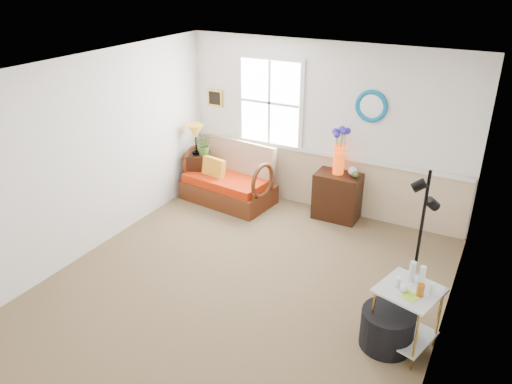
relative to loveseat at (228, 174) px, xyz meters
The scene contains 19 objects.
floor 2.47m from the loveseat, 54.68° to the right, with size 4.50×5.00×0.01m, color brown.
ceiling 3.22m from the loveseat, 54.68° to the right, with size 4.50×5.00×0.01m, color white.
walls 2.56m from the loveseat, 54.68° to the right, with size 4.51×5.01×2.60m.
wainscot 1.49m from the loveseat, 19.79° to the left, with size 4.46×0.02×0.90m, color tan.
chair_rail 1.55m from the loveseat, 19.43° to the left, with size 4.46×0.04×0.06m, color white.
window 1.33m from the loveseat, 44.64° to the left, with size 1.14×0.06×1.44m, color white, non-canonical shape.
picture 1.30m from the loveseat, 135.91° to the left, with size 0.28×0.03×0.28m, color #B2932F.
mirror 2.51m from the loveseat, 13.49° to the left, with size 0.47×0.47×0.07m, color #006D9F.
loveseat is the anchor object (origin of this frame).
throw_pillow 0.24m from the loveseat, 160.56° to the right, with size 0.42×0.11×0.42m, color #BF6303, non-canonical shape.
lamp_stand 0.66m from the loveseat, behind, with size 0.39×0.39×0.69m, color black, non-canonical shape.
table_lamp 0.78m from the loveseat, behind, with size 0.28×0.28×0.51m, color #BD8422, non-canonical shape.
potted_plant 0.61m from the loveseat, 169.77° to the left, with size 0.32×0.35×0.27m, color #40692A.
cabinet 1.80m from the loveseat, ahead, with size 0.68×0.43×0.72m, color black, non-canonical shape.
flower_vase 1.88m from the loveseat, ahead, with size 0.21×0.21×0.72m, color #F3440A, non-canonical shape.
side_table 3.95m from the loveseat, 31.99° to the right, with size 0.56×0.56×0.71m, color #AF8D38, non-canonical shape.
tabletop_items 3.99m from the loveseat, 31.46° to the right, with size 0.37×0.37×0.22m, color silver, non-canonical shape.
floor_lamp 3.63m from the loveseat, 24.32° to the right, with size 0.25×0.25×1.73m, color black, non-canonical shape.
ottoman 3.87m from the loveseat, 33.96° to the right, with size 0.54×0.54×0.42m, color black.
Camera 1 is at (2.52, -4.35, 3.62)m, focal length 35.00 mm.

